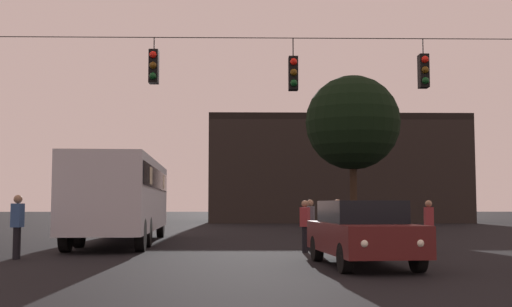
% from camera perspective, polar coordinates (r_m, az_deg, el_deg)
% --- Properties ---
extents(ground_plane, '(168.00, 168.00, 0.00)m').
position_cam_1_polar(ground_plane, '(29.97, -2.56, -7.30)').
color(ground_plane, black).
rests_on(ground_plane, ground).
extents(overhead_signal_span, '(19.35, 0.44, 6.77)m').
position_cam_1_polar(overhead_signal_span, '(17.71, -3.60, 3.46)').
color(overhead_signal_span, black).
rests_on(overhead_signal_span, ground).
extents(city_bus, '(3.13, 11.13, 3.00)m').
position_cam_1_polar(city_bus, '(23.85, -11.91, -3.44)').
color(city_bus, '#B7BCC6').
rests_on(city_bus, ground).
extents(car_near_right, '(2.19, 4.46, 1.52)m').
position_cam_1_polar(car_near_right, '(15.06, 9.54, -6.96)').
color(car_near_right, '#511919').
rests_on(car_near_right, ground).
extents(pedestrian_crossing_left, '(0.32, 0.41, 1.58)m').
position_cam_1_polar(pedestrian_crossing_left, '(19.96, 4.91, -6.14)').
color(pedestrian_crossing_left, black).
rests_on(pedestrian_crossing_left, ground).
extents(pedestrian_crossing_right, '(0.28, 0.39, 1.55)m').
position_cam_1_polar(pedestrian_crossing_right, '(19.72, 15.30, -6.06)').
color(pedestrian_crossing_right, black).
rests_on(pedestrian_crossing_right, ground).
extents(pedestrian_near_bus, '(0.24, 0.36, 1.59)m').
position_cam_1_polar(pedestrian_near_bus, '(19.52, 7.36, -6.14)').
color(pedestrian_near_bus, black).
rests_on(pedestrian_near_bus, ground).
extents(pedestrian_trailing, '(0.25, 0.37, 1.68)m').
position_cam_1_polar(pedestrian_trailing, '(17.87, -20.69, -5.85)').
color(pedestrian_trailing, black).
rests_on(pedestrian_trailing, ground).
extents(pedestrian_far_side, '(0.34, 0.42, 1.55)m').
position_cam_1_polar(pedestrian_far_side, '(19.02, 4.43, -6.28)').
color(pedestrian_far_side, black).
rests_on(pedestrian_far_side, ground).
extents(corner_building, '(19.63, 11.51, 8.15)m').
position_cam_1_polar(corner_building, '(52.47, 6.83, -1.63)').
color(corner_building, black).
rests_on(corner_building, ground).
extents(tree_left_silhouette, '(4.86, 4.86, 8.05)m').
position_cam_1_polar(tree_left_silhouette, '(33.02, 8.69, 2.74)').
color(tree_left_silhouette, '#2D2116').
rests_on(tree_left_silhouette, ground).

